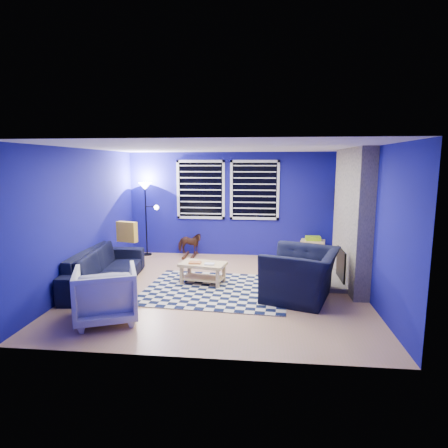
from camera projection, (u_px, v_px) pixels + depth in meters
The scene contains 18 objects.
floor at pixel (220, 288), 6.80m from camera, with size 5.00×5.00×0.00m, color tan.
ceiling at pixel (220, 148), 6.40m from camera, with size 5.00×5.00×0.00m, color white.
wall_back at pixel (232, 204), 9.05m from camera, with size 5.00×5.00×0.00m, color navy.
wall_left at pixel (85, 218), 6.85m from camera, with size 5.00×5.00×0.00m, color navy.
wall_right at pixel (366, 222), 6.34m from camera, with size 5.00×5.00×0.00m, color navy.
fireplace at pixel (351, 220), 6.86m from camera, with size 0.65×2.00×2.50m.
window_left at pixel (201, 190), 9.03m from camera, with size 1.17×0.06×1.42m.
window_right at pixel (255, 190), 8.90m from camera, with size 1.17×0.06×1.42m.
tv at pixel (340, 201), 8.29m from camera, with size 0.07×1.00×0.58m.
rug at pixel (216, 290), 6.67m from camera, with size 2.50×2.00×0.02m, color black.
sofa at pixel (106, 268), 6.88m from camera, with size 0.90×2.30×0.67m, color black.
armchair_big at pixel (301, 274), 6.21m from camera, with size 1.11×1.27×0.82m, color black.
armchair_bent at pixel (106, 294), 5.33m from camera, with size 0.84×0.86×0.78m, color gray.
rocking_horse at pixel (189, 243), 8.99m from camera, with size 0.62×0.28×0.53m, color #442A16.
coffee_table at pixel (203, 269), 6.98m from camera, with size 0.91×0.64×0.42m.
cabinet at pixel (313, 249), 8.77m from camera, with size 0.61×0.47×0.55m.
floor_lamp at pixel (146, 196), 8.98m from camera, with size 0.48×0.30×1.77m.
throw_pillow at pixel (127, 232), 7.48m from camera, with size 0.43×0.13×0.41m, color gold.
Camera 1 is at (0.74, -6.48, 2.23)m, focal length 30.00 mm.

